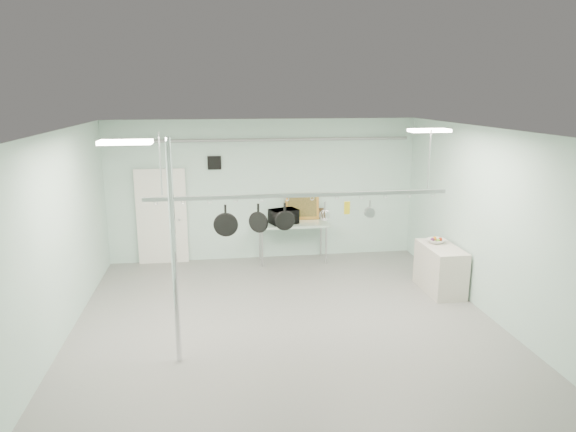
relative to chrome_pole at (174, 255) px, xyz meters
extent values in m
plane|color=gray|center=(1.70, 0.60, -1.60)|extent=(8.00, 8.00, 0.00)
cube|color=silver|center=(1.70, 0.60, 1.59)|extent=(7.00, 8.00, 0.02)
cube|color=silver|center=(1.70, 4.59, 0.00)|extent=(7.00, 0.02, 3.20)
cube|color=silver|center=(5.19, 0.60, 0.00)|extent=(0.02, 8.00, 3.20)
cube|color=silver|center=(-0.60, 4.54, -0.55)|extent=(1.10, 0.10, 2.20)
cube|color=black|center=(0.60, 4.57, 0.65)|extent=(0.30, 0.04, 0.30)
cylinder|color=gray|center=(1.70, 4.50, 1.15)|extent=(6.60, 0.07, 0.07)
cylinder|color=silver|center=(0.00, 0.00, 0.00)|extent=(0.08, 0.08, 3.20)
cube|color=#99B4A0|center=(2.30, 4.20, -0.72)|extent=(1.60, 0.70, 0.05)
cylinder|color=#B7B7BC|center=(1.58, 3.92, -1.17)|extent=(0.04, 0.04, 0.86)
cylinder|color=#B7B7BC|center=(1.58, 4.48, -1.17)|extent=(0.04, 0.04, 0.86)
cylinder|color=#B7B7BC|center=(3.02, 3.92, -1.17)|extent=(0.04, 0.04, 0.86)
cylinder|color=#B7B7BC|center=(3.02, 4.48, -1.17)|extent=(0.04, 0.04, 0.86)
cube|color=beige|center=(4.85, 2.00, -1.15)|extent=(0.60, 1.20, 0.90)
cube|color=#B7B7BC|center=(1.90, 0.90, 0.60)|extent=(4.80, 0.06, 0.06)
cylinder|color=#B7B7BC|center=(-0.20, 0.90, 1.10)|extent=(0.02, 0.02, 0.94)
cylinder|color=#B7B7BC|center=(4.00, 0.90, 1.10)|extent=(0.02, 0.02, 0.94)
cube|color=white|center=(-0.50, -0.20, 1.56)|extent=(0.65, 0.30, 0.05)
cube|color=white|center=(4.10, 1.20, 1.56)|extent=(0.65, 0.30, 0.05)
imported|color=black|center=(2.09, 4.16, -0.53)|extent=(0.70, 0.58, 0.33)
cylinder|color=silver|center=(2.20, 4.10, -0.58)|extent=(0.19, 0.19, 0.23)
cube|color=gold|center=(2.57, 4.50, -0.41)|extent=(0.78, 0.16, 0.58)
cube|color=#312311|center=(2.96, 4.50, -0.57)|extent=(0.31, 0.11, 0.25)
imported|color=silver|center=(4.84, 2.24, -0.66)|extent=(0.42, 0.42, 0.08)
camera|label=1|loc=(0.58, -6.87, 2.16)|focal=32.00mm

